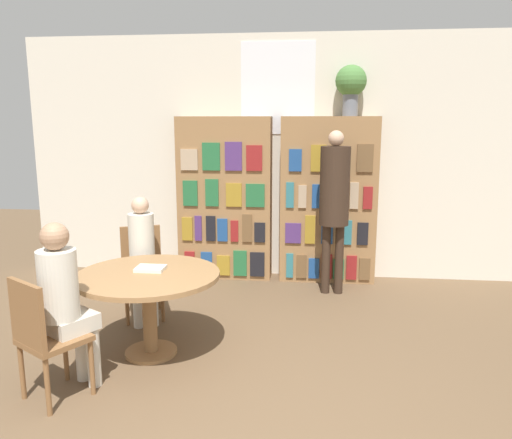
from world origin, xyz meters
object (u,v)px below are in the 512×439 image
at_px(flower_vase, 351,84).
at_px(chair_near_camera, 43,334).
at_px(bookshelf_left, 225,199).
at_px(chair_left_side, 142,266).
at_px(seated_reader_right, 65,296).
at_px(seated_reader_left, 142,253).
at_px(reading_table, 148,287).
at_px(librarian_standing, 335,194).
at_px(bookshelf_right, 328,201).

bearing_deg(flower_vase, chair_near_camera, -126.61).
bearing_deg(bookshelf_left, chair_left_side, -114.20).
height_order(chair_left_side, seated_reader_right, seated_reader_right).
relative_size(seated_reader_left, seated_reader_right, 0.98).
xyz_separation_m(flower_vase, reading_table, (-1.77, -2.25, -1.78)).
height_order(flower_vase, librarian_standing, flower_vase).
xyz_separation_m(bookshelf_right, chair_left_side, (-1.90, -1.38, -0.49)).
relative_size(bookshelf_right, reading_table, 1.69).
bearing_deg(seated_reader_left, bookshelf_right, -162.09).
xyz_separation_m(bookshelf_right, seated_reader_left, (-1.83, -1.55, -0.30)).
height_order(chair_near_camera, seated_reader_right, seated_reader_right).
bearing_deg(librarian_standing, bookshelf_left, 159.35).
bearing_deg(seated_reader_right, chair_left_side, 120.07).
bearing_deg(seated_reader_left, chair_near_camera, 59.81).
height_order(bookshelf_left, chair_left_side, bookshelf_left).
relative_size(reading_table, librarian_standing, 0.64).
height_order(bookshelf_left, seated_reader_left, bookshelf_left).
xyz_separation_m(bookshelf_left, reading_table, (-0.26, -2.24, -0.41)).
bearing_deg(flower_vase, seated_reader_left, -142.92).
xyz_separation_m(chair_left_side, seated_reader_left, (0.07, -0.17, 0.19)).
height_order(flower_vase, reading_table, flower_vase).
height_order(bookshelf_left, flower_vase, flower_vase).
xyz_separation_m(bookshelf_left, flower_vase, (1.51, 0.01, 1.38)).
distance_m(reading_table, seated_reader_right, 0.77).
height_order(reading_table, seated_reader_right, seated_reader_right).
xyz_separation_m(bookshelf_right, reading_table, (-1.54, -2.24, -0.40)).
relative_size(chair_left_side, seated_reader_right, 0.71).
height_order(reading_table, chair_near_camera, chair_near_camera).
relative_size(flower_vase, reading_table, 0.49).
bearing_deg(seated_reader_right, reading_table, 90.00).
xyz_separation_m(bookshelf_right, flower_vase, (0.23, 0.00, 1.38)).
distance_m(seated_reader_left, librarian_standing, 2.20).
bearing_deg(flower_vase, chair_left_side, -146.95).
height_order(bookshelf_right, chair_near_camera, bookshelf_right).
bearing_deg(seated_reader_right, bookshelf_left, 108.76).
height_order(flower_vase, chair_near_camera, flower_vase).
bearing_deg(seated_reader_left, librarian_standing, -173.25).
distance_m(bookshelf_left, reading_table, 2.29).
bearing_deg(reading_table, flower_vase, 51.77).
height_order(flower_vase, seated_reader_left, flower_vase).
distance_m(bookshelf_right, chair_left_side, 2.40).
bearing_deg(librarian_standing, seated_reader_right, -129.88).
bearing_deg(librarian_standing, reading_table, -132.51).
xyz_separation_m(chair_near_camera, seated_reader_left, (0.21, 1.49, 0.19)).
bearing_deg(flower_vase, bookshelf_right, -178.86).
bearing_deg(chair_left_side, librarian_standing, -178.16).
xyz_separation_m(bookshelf_right, chair_near_camera, (-2.03, -3.04, -0.49)).
distance_m(bookshelf_right, librarian_standing, 0.53).
bearing_deg(reading_table, bookshelf_right, 55.45).
relative_size(bookshelf_right, seated_reader_left, 1.62).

